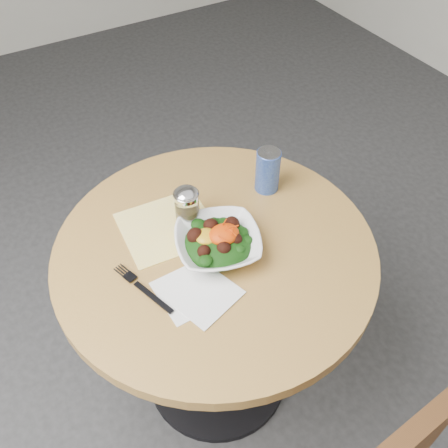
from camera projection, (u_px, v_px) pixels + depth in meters
name	position (u px, v px, depth m)	size (l,w,h in m)	color
ground	(217.00, 374.00, 1.92)	(6.00, 6.00, 0.00)	#2A2A2C
table	(216.00, 289.00, 1.53)	(0.90, 0.90, 0.75)	black
cloth_napkin	(168.00, 227.00, 1.43)	(0.26, 0.23, 0.00)	yellow
paper_napkins	(196.00, 293.00, 1.27)	(0.20, 0.20, 0.00)	white
salad_bowl	(218.00, 242.00, 1.35)	(0.29, 0.29, 0.09)	white
fork	(141.00, 287.00, 1.28)	(0.08, 0.21, 0.00)	black
spice_shaker	(187.00, 208.00, 1.40)	(0.07, 0.07, 0.13)	silver
beverage_can	(268.00, 170.00, 1.50)	(0.07, 0.07, 0.14)	#0D1D97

